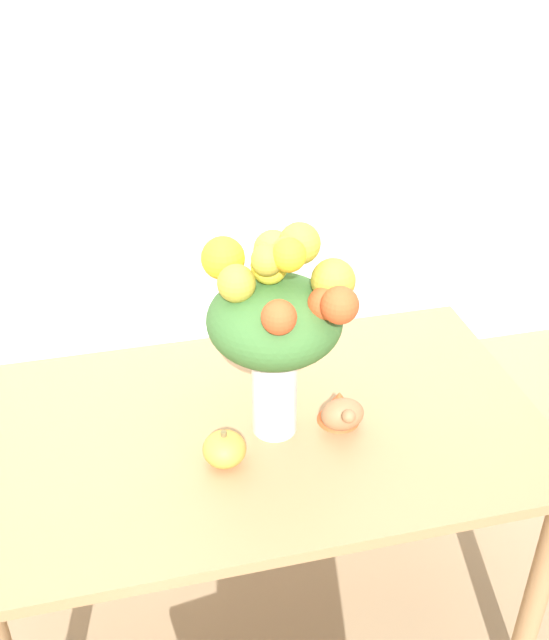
% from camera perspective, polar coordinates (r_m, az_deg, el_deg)
% --- Properties ---
extents(ground_plane, '(12.00, 12.00, 0.00)m').
position_cam_1_polar(ground_plane, '(2.42, -0.82, -21.76)').
color(ground_plane, '#8E7556').
extents(wall_back, '(8.00, 0.06, 2.70)m').
position_cam_1_polar(wall_back, '(2.73, -7.29, 19.26)').
color(wall_back, white).
rests_on(wall_back, ground_plane).
extents(dining_table, '(1.38, 0.82, 0.76)m').
position_cam_1_polar(dining_table, '(1.93, -0.97, -10.28)').
color(dining_table, '#9E754C').
rests_on(dining_table, ground_plane).
extents(flower_vase, '(0.32, 0.34, 0.53)m').
position_cam_1_polar(flower_vase, '(1.66, 0.15, 0.09)').
color(flower_vase, silver).
rests_on(flower_vase, dining_table).
extents(pumpkin, '(0.10, 0.10, 0.09)m').
position_cam_1_polar(pumpkin, '(1.73, -3.84, -9.78)').
color(pumpkin, gold).
rests_on(pumpkin, dining_table).
extents(turkey_figurine, '(0.11, 0.14, 0.09)m').
position_cam_1_polar(turkey_figurine, '(1.84, 5.05, -6.81)').
color(turkey_figurine, '#936642').
rests_on(turkey_figurine, dining_table).
extents(dining_chair_near_window, '(0.46, 0.46, 0.91)m').
position_cam_1_polar(dining_chair_near_window, '(2.63, -2.90, -1.97)').
color(dining_chair_near_window, white).
rests_on(dining_chair_near_window, ground_plane).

